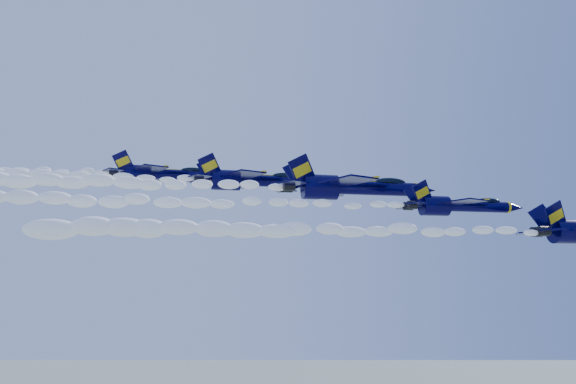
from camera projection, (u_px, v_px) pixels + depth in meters
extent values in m
ellipsoid|color=#02002E|center=(568.00, 232.00, 62.41)|extent=(1.56, 2.70, 6.40)
cube|color=#02002E|center=(558.00, 234.00, 66.65)|extent=(5.36, 6.36, 0.18)
cube|color=yellow|center=(568.00, 234.00, 66.95)|extent=(2.41, 5.01, 0.10)
cube|color=#02002E|center=(556.00, 216.00, 61.19)|extent=(3.26, 1.03, 3.51)
cube|color=#02002E|center=(543.00, 218.00, 63.22)|extent=(3.26, 1.03, 3.51)
cylinder|color=black|center=(544.00, 231.00, 61.07)|extent=(1.20, 1.10, 1.10)
cylinder|color=black|center=(536.00, 232.00, 62.33)|extent=(1.20, 1.10, 1.10)
ellipsoid|color=white|center=(308.00, 230.00, 56.38)|extent=(51.62, 2.09, 1.88)
cylinder|color=#02002E|center=(477.00, 207.00, 65.70)|extent=(7.71, 1.29, 1.29)
ellipsoid|color=#02002E|center=(435.00, 206.00, 64.61)|extent=(1.34, 2.31, 5.48)
cone|color=#02002E|center=(515.00, 208.00, 66.69)|extent=(2.23, 1.29, 1.29)
cylinder|color=yellow|center=(507.00, 208.00, 66.49)|extent=(0.30, 1.34, 1.34)
ellipsoid|color=black|center=(488.00, 202.00, 66.09)|extent=(3.08, 1.00, 0.85)
cube|color=yellow|center=(488.00, 204.00, 66.05)|extent=(3.60, 0.86, 0.15)
cube|color=#02002E|center=(462.00, 202.00, 61.61)|extent=(4.59, 5.45, 0.15)
cube|color=#02002E|center=(433.00, 209.00, 68.24)|extent=(4.59, 5.45, 0.15)
cube|color=yellow|center=(472.00, 201.00, 61.86)|extent=(2.07, 4.29, 0.09)
cube|color=yellow|center=(442.00, 209.00, 68.49)|extent=(2.07, 4.29, 0.09)
cube|color=#02002E|center=(422.00, 193.00, 63.56)|extent=(2.79, 0.88, 3.00)
cube|color=#02002E|center=(416.00, 195.00, 65.30)|extent=(2.79, 0.88, 3.00)
cylinder|color=black|center=(412.00, 205.00, 63.46)|extent=(1.03, 0.94, 0.94)
cylinder|color=black|center=(408.00, 206.00, 64.54)|extent=(1.03, 0.94, 0.94)
cube|color=yellow|center=(457.00, 200.00, 65.28)|extent=(9.42, 0.30, 0.07)
ellipsoid|color=white|center=(176.00, 202.00, 58.69)|extent=(51.62, 1.79, 1.61)
cylinder|color=#02002E|center=(376.00, 189.00, 70.00)|extent=(10.29, 1.71, 1.71)
ellipsoid|color=#02002E|center=(320.00, 187.00, 68.54)|extent=(1.78, 3.09, 7.32)
cone|color=#02002E|center=(425.00, 190.00, 71.33)|extent=(2.97, 1.71, 1.71)
cylinder|color=yellow|center=(415.00, 190.00, 71.05)|extent=(0.40, 1.78, 1.78)
ellipsoid|color=black|center=(390.00, 182.00, 70.52)|extent=(4.12, 1.34, 1.13)
cube|color=yellow|center=(390.00, 185.00, 70.47)|extent=(4.80, 1.14, 0.21)
cube|color=#02002E|center=(347.00, 181.00, 64.54)|extent=(6.13, 7.27, 0.21)
cube|color=#02002E|center=(326.00, 193.00, 73.39)|extent=(6.13, 7.27, 0.21)
cube|color=yellow|center=(361.00, 180.00, 64.88)|extent=(2.76, 5.73, 0.11)
cube|color=yellow|center=(338.00, 192.00, 73.73)|extent=(2.76, 5.73, 0.11)
cube|color=#02002E|center=(302.00, 170.00, 67.15)|extent=(3.72, 1.18, 4.01)
cube|color=#02002E|center=(298.00, 174.00, 69.47)|extent=(3.72, 1.18, 4.01)
cylinder|color=black|center=(289.00, 185.00, 67.01)|extent=(1.37, 1.26, 1.26)
cylinder|color=black|center=(287.00, 187.00, 68.45)|extent=(1.37, 1.26, 1.26)
cube|color=yellow|center=(349.00, 181.00, 69.45)|extent=(12.58, 0.40, 0.09)
ellipsoid|color=white|center=(56.00, 181.00, 62.40)|extent=(51.62, 2.39, 2.15)
cylinder|color=#02002E|center=(273.00, 181.00, 81.65)|extent=(9.81, 1.63, 1.63)
ellipsoid|color=#02002E|center=(226.00, 180.00, 80.26)|extent=(1.70, 2.94, 6.98)
cone|color=#02002E|center=(315.00, 183.00, 82.92)|extent=(2.83, 1.63, 1.63)
cylinder|color=yellow|center=(306.00, 182.00, 82.65)|extent=(0.38, 1.70, 1.70)
ellipsoid|color=black|center=(285.00, 176.00, 82.14)|extent=(3.92, 1.28, 1.08)
cube|color=yellow|center=(285.00, 178.00, 82.09)|extent=(4.58, 1.09, 0.20)
cube|color=#02002E|center=(243.00, 175.00, 76.44)|extent=(5.84, 6.93, 0.20)
cube|color=#02002E|center=(236.00, 185.00, 84.88)|extent=(5.84, 6.93, 0.20)
cube|color=yellow|center=(254.00, 174.00, 76.77)|extent=(2.63, 5.46, 0.11)
cube|color=yellow|center=(246.00, 185.00, 85.20)|extent=(2.63, 5.46, 0.11)
cube|color=#02002E|center=(210.00, 166.00, 78.93)|extent=(3.55, 1.12, 3.82)
cube|color=#02002E|center=(209.00, 169.00, 81.15)|extent=(3.55, 1.12, 3.82)
cylinder|color=black|center=(199.00, 179.00, 78.80)|extent=(1.31, 1.20, 1.20)
cylinder|color=black|center=(199.00, 180.00, 80.17)|extent=(1.31, 1.20, 1.20)
cube|color=yellow|center=(251.00, 175.00, 81.12)|extent=(11.99, 0.38, 0.09)
cylinder|color=#02002E|center=(181.00, 175.00, 87.21)|extent=(9.22, 1.54, 1.54)
ellipsoid|color=#02002E|center=(138.00, 174.00, 85.91)|extent=(1.60, 2.77, 6.55)
cone|color=#02002E|center=(220.00, 176.00, 88.40)|extent=(2.66, 1.54, 1.54)
cylinder|color=yellow|center=(212.00, 176.00, 88.15)|extent=(0.36, 1.60, 1.60)
ellipsoid|color=black|center=(193.00, 171.00, 87.68)|extent=(3.69, 1.20, 1.01)
cube|color=yellow|center=(193.00, 173.00, 87.63)|extent=(4.30, 1.02, 0.18)
cube|color=#02002E|center=(150.00, 169.00, 82.32)|extent=(5.49, 6.51, 0.18)
cube|color=#02002E|center=(152.00, 179.00, 90.25)|extent=(5.49, 6.51, 0.18)
cube|color=yellow|center=(160.00, 169.00, 82.62)|extent=(2.47, 5.13, 0.10)
cube|color=yellow|center=(161.00, 178.00, 90.55)|extent=(2.47, 5.13, 0.10)
cube|color=#02002E|center=(123.00, 162.00, 84.66)|extent=(3.34, 1.05, 3.59)
cube|color=#02002E|center=(124.00, 164.00, 86.74)|extent=(3.34, 1.05, 3.59)
cylinder|color=black|center=(114.00, 172.00, 84.53)|extent=(1.23, 1.13, 1.13)
cylinder|color=black|center=(115.00, 174.00, 85.82)|extent=(1.23, 1.13, 1.13)
cube|color=yellow|center=(161.00, 169.00, 86.71)|extent=(11.27, 0.36, 0.08)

